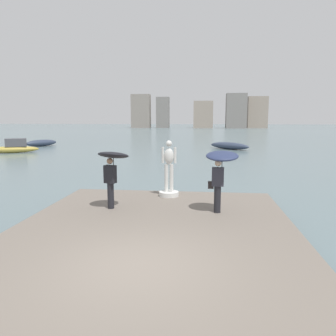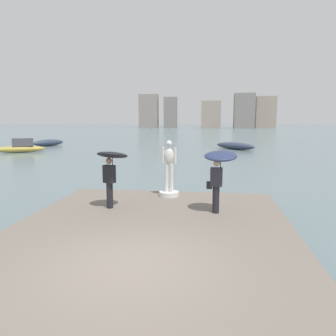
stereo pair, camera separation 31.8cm
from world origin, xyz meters
name	(u,v)px [view 1 (the left image)]	position (x,y,z in m)	size (l,w,h in m)	color
ground_plane	(194,144)	(0.00, 40.00, 0.00)	(400.00, 400.00, 0.00)	slate
pier	(152,239)	(0.00, 2.04, 0.20)	(7.98, 10.08, 0.40)	#70665B
statue_white_figure	(169,176)	(0.01, 6.20, 1.19)	(0.78, 0.78, 2.20)	silver
onlooker_left	(112,164)	(-1.67, 4.19, 1.93)	(1.30, 1.31, 2.02)	black
onlooker_right	(221,165)	(1.91, 4.11, 1.96)	(1.10, 1.12, 2.05)	black
boat_near	(41,143)	(-19.44, 33.45, 0.42)	(3.12, 4.48, 0.84)	#2D384C
boat_mid	(13,148)	(-18.16, 25.08, 0.53)	(5.00, 3.24, 1.47)	#B2993D
boat_far	(229,146)	(4.26, 31.72, 0.40)	(4.79, 4.56, 0.80)	#2D384C
distant_skyline	(210,112)	(3.38, 127.32, 6.27)	(54.72, 11.77, 13.56)	gray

